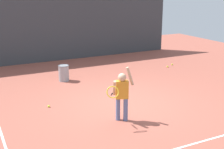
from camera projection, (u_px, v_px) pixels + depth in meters
ground_plane at (122, 103)px, 8.68m from camera, size 20.00×20.00×0.00m
court_line_baseline at (186, 146)px, 6.31m from camera, size 9.00×0.05×0.00m
back_fence_windscreen at (59, 24)px, 13.30m from camera, size 10.95×0.08×3.25m
fence_post_1 at (16, 24)px, 12.57m from camera, size 0.09×0.09×3.40m
fence_post_2 at (95, 20)px, 14.09m from camera, size 0.09×0.09×3.40m
fence_post_3 at (159, 17)px, 15.61m from camera, size 0.09×0.09×3.40m
tennis_player at (122, 93)px, 7.32m from camera, size 0.85×0.57×1.35m
ball_hopper at (64, 73)px, 10.63m from camera, size 0.38×0.38×0.56m
tennis_ball_2 at (172, 64)px, 12.84m from camera, size 0.07×0.07×0.07m
tennis_ball_3 at (167, 67)px, 12.48m from camera, size 0.07×0.07×0.07m
tennis_ball_4 at (49, 106)px, 8.33m from camera, size 0.07×0.07×0.07m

